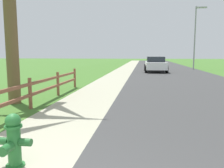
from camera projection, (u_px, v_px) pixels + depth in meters
name	position (u px, v px, depth m)	size (l,w,h in m)	color
ground_plane	(134.00, 69.00, 26.32)	(120.00, 120.00, 0.00)	#41712A
road_asphalt	(164.00, 68.00, 27.82)	(7.00, 66.00, 0.01)	#3B3B3B
curb_concrete	(111.00, 68.00, 28.68)	(6.00, 66.00, 0.01)	#ABA88D
grass_verge	(99.00, 68.00, 28.88)	(5.00, 66.00, 0.00)	#41712A
fire_hydrant	(13.00, 140.00, 3.39)	(0.54, 0.44, 0.82)	#287233
rail_fence	(30.00, 91.00, 7.02)	(0.11, 9.41, 0.96)	brown
parked_suv_white	(155.00, 64.00, 22.04)	(2.11, 4.54, 1.44)	white
street_lamp	(196.00, 33.00, 24.74)	(1.17, 0.20, 6.75)	gray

